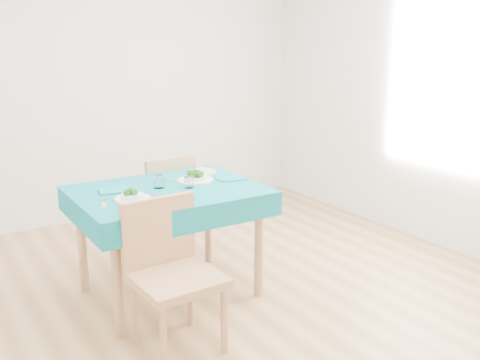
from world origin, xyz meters
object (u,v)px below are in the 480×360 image
side_plate (202,172)px  table (169,242)px  chair_near (176,255)px  chair_far (160,193)px  bowl_far (196,176)px  bowl_near (132,194)px

side_plate → table: bearing=-146.0°
chair_near → table: bearing=65.9°
chair_far → bowl_far: chair_far is taller
chair_near → side_plate: bearing=51.6°
table → chair_near: bearing=-111.4°
table → chair_far: bearing=70.7°
bowl_near → bowl_far: 0.58m
side_plate → bowl_near: bearing=-151.0°
bowl_near → table: bearing=21.0°
chair_far → bowl_near: size_ratio=4.82×
chair_near → chair_far: size_ratio=1.08×
chair_near → bowl_far: bearing=52.6°
chair_far → side_plate: chair_far is taller
side_plate → chair_far: bearing=112.8°
bowl_far → side_plate: size_ratio=1.16×
bowl_near → bowl_far: bearing=20.0°
chair_far → bowl_far: bearing=86.7°
table → chair_far: size_ratio=1.14×
chair_near → chair_far: chair_near is taller
bowl_near → chair_near: bearing=-86.5°
chair_near → bowl_far: (0.51, 0.74, 0.23)m
chair_near → bowl_near: 0.59m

